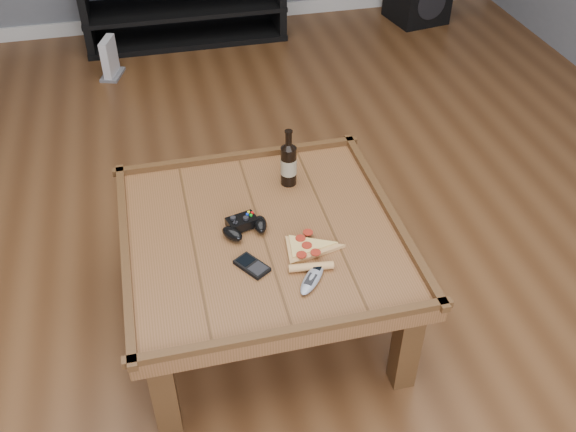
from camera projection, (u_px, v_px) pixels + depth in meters
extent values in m
plane|color=#4B2B15|center=(265.00, 316.00, 2.60)|extent=(6.00, 6.00, 0.00)
cube|color=silver|center=(183.00, 19.00, 4.81)|extent=(5.00, 0.02, 0.10)
cube|color=brown|center=(262.00, 238.00, 2.33)|extent=(1.00, 1.00, 0.06)
cube|color=#3E2610|center=(164.00, 393.00, 2.09)|extent=(0.08, 0.08, 0.39)
cube|color=#3E2610|center=(406.00, 345.00, 2.24)|extent=(0.08, 0.08, 0.39)
cube|color=#3E2610|center=(147.00, 230.00, 2.72)|extent=(0.08, 0.08, 0.39)
cube|color=#3E2610|center=(336.00, 201.00, 2.87)|extent=(0.08, 0.08, 0.39)
cube|color=#3E2610|center=(239.00, 156.00, 2.67)|extent=(1.03, 0.03, 0.03)
cube|color=#3E2610|center=(294.00, 331.00, 1.94)|extent=(1.03, 0.03, 0.03)
cube|color=#3E2610|center=(389.00, 210.00, 2.39)|extent=(0.03, 1.03, 0.03)
cube|color=#3E2610|center=(125.00, 251.00, 2.22)|extent=(0.03, 1.03, 0.03)
cube|color=black|center=(184.00, 7.00, 4.52)|extent=(1.40, 0.45, 0.03)
cube|color=black|center=(187.00, 35.00, 4.65)|extent=(1.40, 0.45, 0.04)
cube|color=black|center=(86.00, 13.00, 4.38)|extent=(0.05, 0.44, 0.50)
cylinder|color=black|center=(289.00, 166.00, 2.49)|extent=(0.06, 0.06, 0.17)
cone|color=black|center=(289.00, 145.00, 2.43)|extent=(0.06, 0.06, 0.03)
cylinder|color=black|center=(289.00, 138.00, 2.41)|extent=(0.03, 0.03, 0.06)
cylinder|color=black|center=(289.00, 131.00, 2.39)|extent=(0.03, 0.03, 0.01)
cylinder|color=tan|center=(289.00, 166.00, 2.49)|extent=(0.06, 0.06, 0.07)
cube|color=black|center=(242.00, 222.00, 2.32)|extent=(0.12, 0.09, 0.04)
ellipsoid|color=black|center=(232.00, 234.00, 2.28)|extent=(0.09, 0.10, 0.04)
ellipsoid|color=black|center=(260.00, 224.00, 2.32)|extent=(0.06, 0.09, 0.04)
cylinder|color=black|center=(233.00, 218.00, 2.30)|extent=(0.02, 0.02, 0.01)
cylinder|color=black|center=(246.00, 218.00, 2.30)|extent=(0.02, 0.02, 0.01)
cylinder|color=yellow|center=(249.00, 212.00, 2.33)|extent=(0.01, 0.01, 0.01)
cylinder|color=red|center=(252.00, 213.00, 2.33)|extent=(0.01, 0.01, 0.01)
cylinder|color=#0C33CC|center=(247.00, 214.00, 2.32)|extent=(0.01, 0.01, 0.01)
cylinder|color=#0C9919|center=(251.00, 215.00, 2.32)|extent=(0.01, 0.01, 0.01)
cylinder|color=tan|center=(311.00, 267.00, 2.16)|extent=(0.16, 0.04, 0.03)
cylinder|color=#9B2C14|center=(302.00, 255.00, 2.19)|extent=(0.04, 0.04, 0.00)
cylinder|color=#9B2C14|center=(316.00, 252.00, 2.20)|extent=(0.04, 0.04, 0.00)
cylinder|color=#9B2C14|center=(307.00, 245.00, 2.23)|extent=(0.04, 0.04, 0.00)
cylinder|color=#9B2C14|center=(300.00, 238.00, 2.26)|extent=(0.04, 0.04, 0.00)
cylinder|color=#9B2C14|center=(308.00, 232.00, 2.28)|extent=(0.04, 0.04, 0.00)
cube|color=black|center=(252.00, 266.00, 2.17)|extent=(0.12, 0.14, 0.01)
cube|color=black|center=(246.00, 260.00, 2.18)|extent=(0.07, 0.07, 0.00)
cube|color=black|center=(258.00, 268.00, 2.15)|extent=(0.07, 0.07, 0.00)
ellipsoid|color=gray|center=(312.00, 279.00, 2.12)|extent=(0.14, 0.16, 0.02)
cube|color=black|center=(317.00, 268.00, 2.14)|extent=(0.03, 0.03, 0.00)
cube|color=black|center=(311.00, 279.00, 2.10)|extent=(0.05, 0.06, 0.00)
cylinder|color=black|center=(432.00, 4.00, 4.68)|extent=(0.23, 0.05, 0.24)
cube|color=slate|center=(113.00, 75.00, 4.20)|extent=(0.17, 0.23, 0.02)
cube|color=silver|center=(109.00, 57.00, 4.12)|extent=(0.11, 0.19, 0.24)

